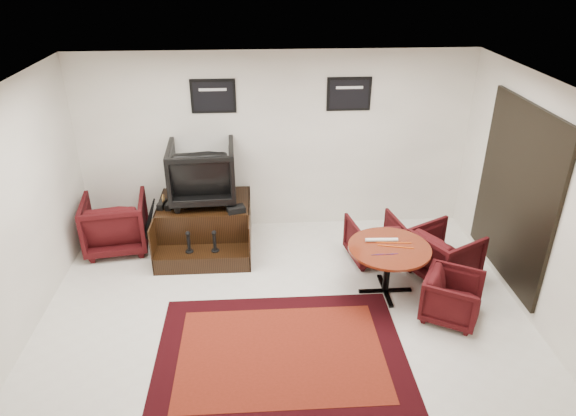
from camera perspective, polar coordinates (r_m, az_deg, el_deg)
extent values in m
plane|color=silver|center=(6.44, -0.36, -12.34)|extent=(6.00, 6.00, 0.00)
cube|color=white|center=(7.95, -1.42, 7.22)|extent=(6.00, 0.02, 2.80)
cube|color=white|center=(3.66, 1.96, -20.06)|extent=(6.00, 0.02, 2.80)
cube|color=white|center=(6.28, -28.91, -1.94)|extent=(0.02, 5.00, 2.80)
cube|color=white|center=(6.53, 26.89, -0.38)|extent=(0.02, 5.00, 2.80)
cube|color=white|center=(5.15, -0.45, 12.58)|extent=(6.00, 5.00, 0.02)
cube|color=black|center=(7.11, 23.93, 1.47)|extent=(0.05, 1.90, 2.30)
cube|color=black|center=(7.10, 23.86, 1.47)|extent=(0.02, 1.72, 2.12)
cube|color=black|center=(7.10, 23.89, 1.47)|extent=(0.03, 0.05, 2.12)
cube|color=black|center=(7.73, -8.31, 12.20)|extent=(0.66, 0.03, 0.50)
cube|color=black|center=(7.71, -8.32, 12.17)|extent=(0.58, 0.01, 0.42)
cube|color=silver|center=(7.69, -8.37, 12.88)|extent=(0.40, 0.00, 0.04)
cube|color=black|center=(7.83, 6.79, 12.47)|extent=(0.66, 0.03, 0.50)
cube|color=black|center=(7.81, 6.81, 12.44)|extent=(0.58, 0.01, 0.42)
cube|color=silver|center=(7.78, 6.86, 13.14)|extent=(0.40, 0.00, 0.04)
cube|color=black|center=(5.99, -0.77, -15.93)|extent=(2.79, 2.09, 0.01)
cube|color=#5B190D|center=(5.98, -0.77, -15.88)|extent=(2.29, 1.59, 0.01)
cube|color=black|center=(7.93, -9.11, -1.51)|extent=(1.35, 1.00, 0.70)
cube|color=black|center=(7.44, -9.41, -5.60)|extent=(1.35, 0.40, 0.25)
cube|color=black|center=(7.85, -14.10, -2.32)|extent=(0.02, 1.40, 0.70)
cube|color=black|center=(7.71, -4.26, -2.08)|extent=(0.02, 1.40, 0.70)
cylinder|color=black|center=(7.39, -10.88, -4.74)|extent=(0.11, 0.11, 0.02)
cylinder|color=black|center=(7.32, -10.97, -3.87)|extent=(0.04, 0.04, 0.24)
sphere|color=black|center=(7.24, -11.08, -2.82)|extent=(0.07, 0.07, 0.07)
cylinder|color=black|center=(7.35, -8.09, -4.68)|extent=(0.11, 0.11, 0.02)
cylinder|color=black|center=(7.28, -8.16, -3.81)|extent=(0.04, 0.04, 0.24)
sphere|color=black|center=(7.20, -8.24, -2.75)|extent=(0.07, 0.07, 0.07)
imported|color=black|center=(7.61, -9.53, 4.22)|extent=(0.99, 0.93, 0.97)
cube|color=black|center=(7.69, -13.83, 0.39)|extent=(0.12, 0.25, 0.09)
cube|color=black|center=(7.65, -12.97, 0.36)|extent=(0.12, 0.25, 0.09)
cube|color=black|center=(7.37, -5.80, -0.13)|extent=(0.28, 0.23, 0.09)
imported|color=black|center=(8.04, -18.65, -1.37)|extent=(1.00, 0.95, 0.91)
cylinder|color=#4C120A|center=(6.66, 11.20, -4.40)|extent=(1.05, 1.05, 0.03)
cylinder|color=black|center=(6.83, 10.96, -6.73)|extent=(0.08, 0.08, 0.62)
cube|color=black|center=(7.02, 10.73, -9.00)|extent=(0.70, 0.06, 0.03)
cube|color=black|center=(7.02, 10.73, -9.00)|extent=(0.06, 0.70, 0.03)
imported|color=black|center=(7.51, 9.52, -3.22)|extent=(0.80, 0.76, 0.71)
imported|color=black|center=(7.32, 17.05, -4.66)|extent=(0.98, 1.00, 0.78)
imported|color=black|center=(6.59, 17.84, -9.20)|extent=(0.84, 0.86, 0.66)
cylinder|color=silver|center=(6.74, 10.35, -3.50)|extent=(0.42, 0.07, 0.05)
cylinder|color=#D2490B|center=(6.67, 11.88, -4.21)|extent=(0.44, 0.12, 0.01)
cylinder|color=#D2490B|center=(6.75, 11.67, -3.78)|extent=(0.45, 0.05, 0.01)
cylinder|color=#4C1933|center=(6.46, 9.67, -5.12)|extent=(0.10, 0.03, 0.01)
cylinder|color=#4C1933|center=(6.47, 10.19, -5.10)|extent=(0.10, 0.03, 0.01)
cylinder|color=#4C1933|center=(6.48, 10.71, -5.07)|extent=(0.10, 0.03, 0.01)
cylinder|color=#4C1933|center=(6.50, 11.22, -5.05)|extent=(0.10, 0.03, 0.01)
cylinder|color=#4C1933|center=(6.51, 11.73, -5.02)|extent=(0.10, 0.03, 0.01)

